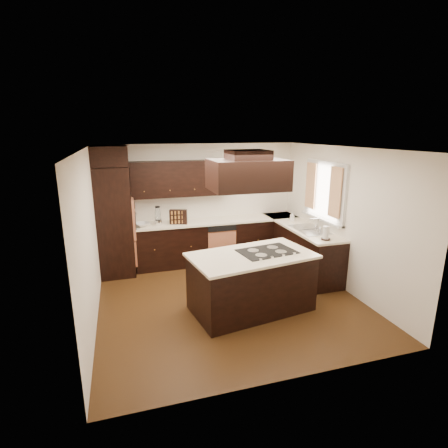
{
  "coord_description": "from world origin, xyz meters",
  "views": [
    {
      "loc": [
        -1.62,
        -5.15,
        2.75
      ],
      "look_at": [
        0.1,
        0.6,
        1.15
      ],
      "focal_mm": 28.0,
      "sensor_mm": 36.0,
      "label": 1
    }
  ],
  "objects": [
    {
      "name": "base_cabinets_right",
      "position": [
        1.8,
        0.9,
        0.44
      ],
      "size": [
        0.6,
        2.4,
        0.88
      ],
      "primitive_type": "cube",
      "color": "black",
      "rests_on": "floor"
    },
    {
      "name": "wall_front",
      "position": [
        0.0,
        -2.11,
        1.25
      ],
      "size": [
        4.2,
        0.02,
        2.5
      ],
      "primitive_type": "cube",
      "color": "white",
      "rests_on": "ground"
    },
    {
      "name": "range_hood",
      "position": [
        0.1,
        -0.55,
        2.16
      ],
      "size": [
        1.05,
        0.72,
        0.42
      ],
      "primitive_type": "cube",
      "color": "black",
      "rests_on": "ceiling"
    },
    {
      "name": "curtain_left",
      "position": [
        2.01,
        0.13,
        1.7
      ],
      "size": [
        0.02,
        0.34,
        0.9
      ],
      "primitive_type": "cube",
      "color": "#F9E0B5",
      "rests_on": "wall_right"
    },
    {
      "name": "window_frame",
      "position": [
        2.07,
        0.55,
        1.65
      ],
      "size": [
        0.06,
        1.32,
        1.12
      ],
      "primitive_type": "cube",
      "color": "silver",
      "rests_on": "wall_right"
    },
    {
      "name": "countertop_right",
      "position": [
        1.79,
        0.9,
        0.9
      ],
      "size": [
        0.63,
        2.4,
        0.04
      ],
      "primitive_type": "cube",
      "color": "white",
      "rests_on": "base_cabinets_right"
    },
    {
      "name": "blender_pitcher",
      "position": [
        -0.94,
        1.74,
        1.15
      ],
      "size": [
        0.13,
        0.13,
        0.26
      ],
      "primitive_type": "cone",
      "color": "silver",
      "rests_on": "blender_base"
    },
    {
      "name": "dishwasher_front",
      "position": [
        0.33,
        1.5,
        0.4
      ],
      "size": [
        0.6,
        0.05,
        0.72
      ],
      "primitive_type": "cube",
      "color": "#D07952",
      "rests_on": "floor"
    },
    {
      "name": "wall_back",
      "position": [
        0.0,
        2.11,
        1.25
      ],
      "size": [
        4.2,
        0.02,
        2.5
      ],
      "primitive_type": "cube",
      "color": "white",
      "rests_on": "ground"
    },
    {
      "name": "ceiling",
      "position": [
        0.0,
        0.0,
        2.51
      ],
      "size": [
        4.2,
        4.2,
        0.02
      ],
      "primitive_type": "cube",
      "color": "white",
      "rests_on": "ground"
    },
    {
      "name": "island",
      "position": [
        0.24,
        -0.43,
        0.44
      ],
      "size": [
        1.94,
        1.26,
        0.88
      ],
      "primitive_type": "cube",
      "rotation": [
        0.0,
        0.0,
        0.16
      ],
      "color": "black",
      "rests_on": "floor"
    },
    {
      "name": "floor",
      "position": [
        0.0,
        0.0,
        -0.01
      ],
      "size": [
        4.2,
        4.2,
        0.02
      ],
      "primitive_type": "cube",
      "color": "#513114",
      "rests_on": "ground"
    },
    {
      "name": "window_pane",
      "position": [
        2.1,
        0.55,
        1.65
      ],
      "size": [
        0.0,
        1.2,
        1.0
      ],
      "primitive_type": "cube",
      "color": "white",
      "rests_on": "wall_right"
    },
    {
      "name": "soap_bottle",
      "position": [
        1.79,
        1.25,
        1.02
      ],
      "size": [
        0.12,
        0.12,
        0.2
      ],
      "primitive_type": "imported",
      "rotation": [
        0.0,
        0.0,
        -0.39
      ],
      "color": "silver",
      "rests_on": "countertop_right"
    },
    {
      "name": "countertop_back",
      "position": [
        0.03,
        1.79,
        0.9
      ],
      "size": [
        2.93,
        0.63,
        0.04
      ],
      "primitive_type": "cube",
      "color": "white",
      "rests_on": "base_cabinets_back"
    },
    {
      "name": "curtain_right",
      "position": [
        2.01,
        0.97,
        1.7
      ],
      "size": [
        0.02,
        0.34,
        0.9
      ],
      "primitive_type": "cube",
      "color": "#F9E0B5",
      "rests_on": "wall_right"
    },
    {
      "name": "oven_column",
      "position": [
        -1.78,
        1.71,
        1.06
      ],
      "size": [
        0.65,
        0.75,
        2.12
      ],
      "primitive_type": "cube",
      "color": "black",
      "rests_on": "floor"
    },
    {
      "name": "wall_oven_face",
      "position": [
        -1.43,
        1.71,
        1.12
      ],
      "size": [
        0.05,
        0.62,
        0.78
      ],
      "primitive_type": "cube",
      "color": "#D07952",
      "rests_on": "oven_column"
    },
    {
      "name": "wall_left",
      "position": [
        -2.11,
        0.0,
        1.25
      ],
      "size": [
        0.02,
        4.2,
        2.5
      ],
      "primitive_type": "cube",
      "color": "white",
      "rests_on": "ground"
    },
    {
      "name": "blender_base",
      "position": [
        -0.94,
        1.74,
        0.97
      ],
      "size": [
        0.15,
        0.15,
        0.1
      ],
      "primitive_type": "cylinder",
      "color": "silver",
      "rests_on": "countertop_back"
    },
    {
      "name": "island_top",
      "position": [
        0.24,
        -0.43,
        0.9
      ],
      "size": [
        2.02,
        1.33,
        0.04
      ],
      "primitive_type": "cube",
      "rotation": [
        0.0,
        0.0,
        0.16
      ],
      "color": "white",
      "rests_on": "island"
    },
    {
      "name": "paper_towel",
      "position": [
        1.74,
        -0.1,
        1.04
      ],
      "size": [
        0.12,
        0.12,
        0.24
      ],
      "primitive_type": "cylinder",
      "rotation": [
        0.0,
        0.0,
        -0.1
      ],
      "color": "silver",
      "rests_on": "countertop_right"
    },
    {
      "name": "hood_duct",
      "position": [
        0.1,
        -0.55,
        2.44
      ],
      "size": [
        0.55,
        0.5,
        0.13
      ],
      "primitive_type": "cube",
      "color": "black",
      "rests_on": "ceiling"
    },
    {
      "name": "mixing_bowl",
      "position": [
        -1.25,
        1.72,
        0.96
      ],
      "size": [
        0.37,
        0.37,
        0.07
      ],
      "primitive_type": "imported",
      "rotation": [
        0.0,
        0.0,
        0.32
      ],
      "color": "silver",
      "rests_on": "countertop_back"
    },
    {
      "name": "wall_right",
      "position": [
        2.11,
        0.0,
        1.25
      ],
      "size": [
        0.02,
        4.2,
        2.5
      ],
      "primitive_type": "cube",
      "color": "white",
      "rests_on": "ground"
    },
    {
      "name": "sink_rim",
      "position": [
        1.8,
        0.55,
        0.92
      ],
      "size": [
        0.52,
        0.84,
        0.01
      ],
      "primitive_type": "cube",
      "color": "silver",
      "rests_on": "countertop_right"
    },
    {
      "name": "upper_cabinets",
      "position": [
        -0.43,
        1.93,
        1.81
      ],
      "size": [
        2.0,
        0.34,
        0.72
      ],
      "primitive_type": "cube",
      "color": "black",
      "rests_on": "wall_back"
    },
    {
      "name": "base_cabinets_back",
      "position": [
        0.03,
        1.8,
        0.44
      ],
      "size": [
        2.93,
        0.6,
        0.88
      ],
      "primitive_type": "cube",
      "color": "black",
      "rests_on": "floor"
    },
    {
      "name": "cooktop",
      "position": [
        0.51,
        -0.38,
        0.93
      ],
      "size": [
        0.93,
        0.7,
        0.01
      ],
      "primitive_type": "cube",
      "rotation": [
        0.0,
        0.0,
        0.16
      ],
      "color": "black",
      "rests_on": "island_top"
    },
    {
      "name": "spice_rack",
      "position": [
        -0.54,
        1.7,
        1.07
      ],
      "size": [
        0.36,
        0.2,
        0.29
      ],
      "primitive_type": "cube",
      "rotation": [
        0.0,
        0.0,
        -0.34
      ],
      "color": "black",
      "rests_on": "countertop_back"
    }
  ]
}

